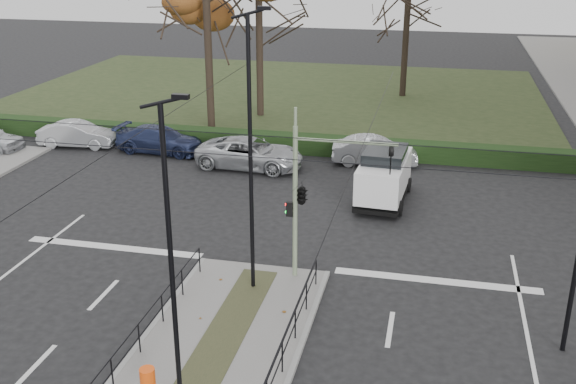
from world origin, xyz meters
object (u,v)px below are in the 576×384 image
streetlamp_median_near (173,272)px  white_van (384,174)px  parked_car_third (160,140)px  parked_car_second (78,134)px  parked_car_fourth (250,153)px  parked_car_fifth (375,151)px  litter_bin (148,379)px  traffic_light (304,192)px  streetlamp_median_far (251,155)px

streetlamp_median_near → white_van: bearing=78.2°
parked_car_third → parked_car_second: bearing=94.6°
parked_car_fourth → parked_car_fifth: 6.41m
litter_bin → streetlamp_median_near: bearing=-27.2°
traffic_light → parked_car_fourth: size_ratio=0.98×
traffic_light → parked_car_second: 19.94m
parked_car_second → parked_car_fifth: parked_car_fifth is taller
streetlamp_median_near → parked_car_second: streetlamp_median_near is taller
parked_car_third → parked_car_fifth: 11.59m
parked_car_second → parked_car_third: (4.89, 0.03, 0.01)m
parked_car_second → white_van: size_ratio=0.92×
parked_car_third → parked_car_fifth: (11.58, 0.52, 0.01)m
litter_bin → parked_car_third: 21.45m
parked_car_second → parked_car_third: parked_car_third is taller
traffic_light → parked_car_fourth: bearing=114.4°
streetlamp_median_far → white_van: streetlamp_median_far is taller
litter_bin → parked_car_fifth: (3.54, 20.41, -0.13)m
streetlamp_median_near → parked_car_third: streetlamp_median_near is taller
streetlamp_median_near → parked_car_fourth: streetlamp_median_near is taller
parked_car_fifth → white_van: bearing=-175.8°
streetlamp_median_near → parked_car_fifth: streetlamp_median_near is taller
litter_bin → streetlamp_median_far: streetlamp_median_far is taller
litter_bin → parked_car_second: (-12.93, 19.86, -0.14)m
parked_car_second → streetlamp_median_near: bearing=-151.6°
white_van → streetlamp_median_near: bearing=-101.8°
white_van → parked_car_fifth: white_van is taller
streetlamp_median_far → parked_car_fifth: size_ratio=2.08×
parked_car_fourth → parked_car_fifth: size_ratio=1.25×
streetlamp_median_far → litter_bin: bearing=-98.7°
streetlamp_median_near → parked_car_third: bearing=114.1°
litter_bin → white_van: (4.44, 15.36, 0.41)m
traffic_light → parked_car_second: size_ratio=1.24×
traffic_light → parked_car_third: bearing=130.0°
parked_car_third → streetlamp_median_far: bearing=-142.2°
parked_car_fourth → parked_car_third: bearing=79.1°
parked_car_fourth → traffic_light: bearing=-152.2°
streetlamp_median_far → parked_car_fifth: bearing=79.7°
streetlamp_median_near → traffic_light: bearing=80.5°
traffic_light → parked_car_second: traffic_light is taller
parked_car_second → parked_car_fifth: size_ratio=0.98×
parked_car_fourth → parked_car_fifth: (6.11, 1.92, -0.04)m
streetlamp_median_near → streetlamp_median_far: 6.91m
streetlamp_median_far → streetlamp_median_near: bearing=-88.8°
white_van → parked_car_fifth: size_ratio=1.07×
streetlamp_median_far → parked_car_second: streetlamp_median_far is taller
traffic_light → parked_car_second: bearing=141.0°
litter_bin → white_van: size_ratio=0.21×
streetlamp_median_far → parked_car_third: (-9.01, 13.57, -4.04)m
traffic_light → white_van: bearing=75.9°
streetlamp_median_far → parked_car_second: bearing=135.8°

